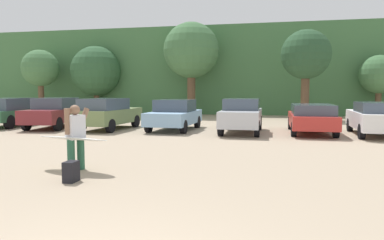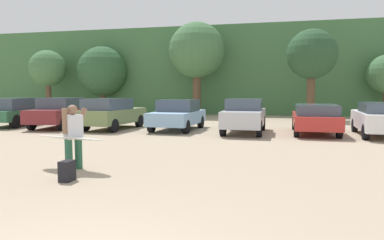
{
  "view_description": "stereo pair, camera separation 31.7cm",
  "coord_description": "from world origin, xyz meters",
  "px_view_note": "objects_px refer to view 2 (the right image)",
  "views": [
    {
      "loc": [
        1.8,
        -2.98,
        1.98
      ],
      "look_at": [
        -0.61,
        8.64,
        0.99
      ],
      "focal_mm": 33.33,
      "sensor_mm": 36.0,
      "label": 1
    },
    {
      "loc": [
        2.11,
        -2.91,
        1.98
      ],
      "look_at": [
        -0.61,
        8.64,
        0.99
      ],
      "focal_mm": 33.33,
      "sensor_mm": 36.0,
      "label": 2
    }
  ],
  "objects_px": {
    "parked_car_red": "(315,118)",
    "parked_car_forest_green": "(17,111)",
    "person_adult": "(73,133)",
    "parked_car_sky_blue": "(178,115)",
    "parked_car_olive_green": "(112,113)",
    "parked_car_maroon": "(61,112)",
    "parked_car_silver": "(244,115)",
    "surfboard_white": "(70,138)",
    "backpack_dropped": "(67,171)",
    "parked_car_white": "(383,118)"
  },
  "relations": [
    {
      "from": "parked_car_forest_green",
      "to": "parked_car_sky_blue",
      "type": "relative_size",
      "value": 1.16
    },
    {
      "from": "parked_car_red",
      "to": "surfboard_white",
      "type": "relative_size",
      "value": 2.15
    },
    {
      "from": "parked_car_forest_green",
      "to": "parked_car_olive_green",
      "type": "xyz_separation_m",
      "value": [
        6.05,
        -0.51,
        -0.0
      ]
    },
    {
      "from": "parked_car_white",
      "to": "surfboard_white",
      "type": "distance_m",
      "value": 12.91
    },
    {
      "from": "backpack_dropped",
      "to": "parked_car_red",
      "type": "bearing_deg",
      "value": 58.8
    },
    {
      "from": "parked_car_olive_green",
      "to": "parked_car_sky_blue",
      "type": "distance_m",
      "value": 3.36
    },
    {
      "from": "parked_car_forest_green",
      "to": "backpack_dropped",
      "type": "relative_size",
      "value": 10.56
    },
    {
      "from": "parked_car_maroon",
      "to": "parked_car_white",
      "type": "bearing_deg",
      "value": -96.84
    },
    {
      "from": "parked_car_maroon",
      "to": "parked_car_red",
      "type": "height_order",
      "value": "parked_car_maroon"
    },
    {
      "from": "parked_car_sky_blue",
      "to": "parked_car_white",
      "type": "relative_size",
      "value": 0.92
    },
    {
      "from": "parked_car_sky_blue",
      "to": "parked_car_olive_green",
      "type": "bearing_deg",
      "value": 101.62
    },
    {
      "from": "parked_car_forest_green",
      "to": "parked_car_red",
      "type": "bearing_deg",
      "value": -95.65
    },
    {
      "from": "parked_car_olive_green",
      "to": "parked_car_red",
      "type": "bearing_deg",
      "value": -82.5
    },
    {
      "from": "parked_car_olive_green",
      "to": "backpack_dropped",
      "type": "relative_size",
      "value": 9.28
    },
    {
      "from": "parked_car_sky_blue",
      "to": "parked_car_red",
      "type": "bearing_deg",
      "value": -88.12
    },
    {
      "from": "parked_car_forest_green",
      "to": "parked_car_sky_blue",
      "type": "bearing_deg",
      "value": -95.28
    },
    {
      "from": "parked_car_forest_green",
      "to": "parked_car_white",
      "type": "bearing_deg",
      "value": -96.69
    },
    {
      "from": "person_adult",
      "to": "parked_car_sky_blue",
      "type": "bearing_deg",
      "value": -65.5
    },
    {
      "from": "parked_car_maroon",
      "to": "person_adult",
      "type": "distance_m",
      "value": 11.01
    },
    {
      "from": "parked_car_olive_green",
      "to": "backpack_dropped",
      "type": "distance_m",
      "value": 10.46
    },
    {
      "from": "parked_car_olive_green",
      "to": "parked_car_maroon",
      "type": "bearing_deg",
      "value": 89.53
    },
    {
      "from": "parked_car_silver",
      "to": "surfboard_white",
      "type": "relative_size",
      "value": 1.95
    },
    {
      "from": "parked_car_silver",
      "to": "parked_car_white",
      "type": "xyz_separation_m",
      "value": [
        5.88,
        0.05,
        -0.05
      ]
    },
    {
      "from": "parked_car_maroon",
      "to": "parked_car_silver",
      "type": "bearing_deg",
      "value": -97.66
    },
    {
      "from": "backpack_dropped",
      "to": "parked_car_olive_green",
      "type": "bearing_deg",
      "value": 110.6
    },
    {
      "from": "parked_car_forest_green",
      "to": "parked_car_white",
      "type": "relative_size",
      "value": 1.07
    },
    {
      "from": "parked_car_red",
      "to": "surfboard_white",
      "type": "xyz_separation_m",
      "value": [
        -6.72,
        -9.17,
        0.06
      ]
    },
    {
      "from": "parked_car_olive_green",
      "to": "parked_car_white",
      "type": "relative_size",
      "value": 0.94
    },
    {
      "from": "parked_car_sky_blue",
      "to": "parked_car_silver",
      "type": "height_order",
      "value": "parked_car_silver"
    },
    {
      "from": "parked_car_red",
      "to": "surfboard_white",
      "type": "bearing_deg",
      "value": 144.81
    },
    {
      "from": "parked_car_silver",
      "to": "parked_car_red",
      "type": "bearing_deg",
      "value": -81.7
    },
    {
      "from": "parked_car_red",
      "to": "parked_car_maroon",
      "type": "bearing_deg",
      "value": 91.54
    },
    {
      "from": "parked_car_silver",
      "to": "surfboard_white",
      "type": "bearing_deg",
      "value": 158.97
    },
    {
      "from": "parked_car_forest_green",
      "to": "person_adult",
      "type": "distance_m",
      "value": 13.07
    },
    {
      "from": "surfboard_white",
      "to": "backpack_dropped",
      "type": "height_order",
      "value": "surfboard_white"
    },
    {
      "from": "parked_car_silver",
      "to": "parked_car_white",
      "type": "bearing_deg",
      "value": -88.49
    },
    {
      "from": "person_adult",
      "to": "surfboard_white",
      "type": "relative_size",
      "value": 0.77
    },
    {
      "from": "backpack_dropped",
      "to": "parked_car_maroon",
      "type": "bearing_deg",
      "value": 123.95
    },
    {
      "from": "parked_car_silver",
      "to": "backpack_dropped",
      "type": "height_order",
      "value": "parked_car_silver"
    },
    {
      "from": "parked_car_red",
      "to": "parked_car_forest_green",
      "type": "bearing_deg",
      "value": 90.69
    },
    {
      "from": "parked_car_sky_blue",
      "to": "backpack_dropped",
      "type": "bearing_deg",
      "value": -175.26
    },
    {
      "from": "parked_car_silver",
      "to": "person_adult",
      "type": "relative_size",
      "value": 2.54
    },
    {
      "from": "parked_car_sky_blue",
      "to": "backpack_dropped",
      "type": "height_order",
      "value": "parked_car_sky_blue"
    },
    {
      "from": "parked_car_sky_blue",
      "to": "surfboard_white",
      "type": "xyz_separation_m",
      "value": [
        -0.19,
        -9.27,
        0.03
      ]
    },
    {
      "from": "parked_car_silver",
      "to": "parked_car_red",
      "type": "distance_m",
      "value": 3.2
    },
    {
      "from": "parked_car_red",
      "to": "backpack_dropped",
      "type": "relative_size",
      "value": 10.13
    },
    {
      "from": "parked_car_maroon",
      "to": "parked_car_silver",
      "type": "relative_size",
      "value": 1.12
    },
    {
      "from": "parked_car_red",
      "to": "person_adult",
      "type": "relative_size",
      "value": 2.8
    },
    {
      "from": "parked_car_olive_green",
      "to": "person_adult",
      "type": "distance_m",
      "value": 9.29
    },
    {
      "from": "parked_car_sky_blue",
      "to": "backpack_dropped",
      "type": "distance_m",
      "value": 10.32
    }
  ]
}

